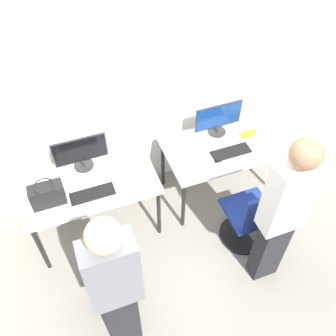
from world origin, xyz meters
TOP-DOWN VIEW (x-y plane):
  - ground_plane at (0.00, 0.00)m, footprint 20.00×20.00m
  - wall_back at (0.00, 0.84)m, footprint 12.00×0.05m
  - desk_left at (-0.72, 0.36)m, footprint 1.27×0.72m
  - monitor_left at (-0.72, 0.59)m, footprint 0.52×0.20m
  - keyboard_left at (-0.72, 0.21)m, footprint 0.41×0.15m
  - mouse_left at (-0.43, 0.23)m, footprint 0.06×0.09m
  - office_chair_left at (-0.75, -0.47)m, footprint 0.48×0.48m
  - person_left at (-0.76, -0.83)m, footprint 0.36×0.23m
  - desk_right at (0.72, 0.36)m, footprint 1.27×0.72m
  - monitor_right at (0.72, 0.58)m, footprint 0.52×0.20m
  - keyboard_right at (0.72, 0.24)m, footprint 0.41×0.15m
  - mouse_right at (1.01, 0.26)m, footprint 0.06×0.09m
  - office_chair_right at (0.68, -0.36)m, footprint 0.48×0.48m
  - person_right at (0.66, -0.72)m, footprint 0.36×0.23m
  - handbag at (-1.10, 0.25)m, footprint 0.30×0.18m
  - placard_right at (1.00, 0.39)m, footprint 0.16×0.03m

SIDE VIEW (x-z plane):
  - ground_plane at x=0.00m, z-range 0.00..0.00m
  - office_chair_left at x=-0.75m, z-range -0.08..0.84m
  - office_chair_right at x=0.68m, z-range -0.08..0.84m
  - desk_left at x=-0.72m, z-range 0.29..1.02m
  - desk_right at x=0.72m, z-range 0.29..1.02m
  - keyboard_left at x=-0.72m, z-range 0.73..0.75m
  - keyboard_right at x=0.72m, z-range 0.73..0.75m
  - mouse_left at x=-0.43m, z-range 0.73..0.76m
  - mouse_right at x=1.01m, z-range 0.73..0.76m
  - placard_right at x=1.00m, z-range 0.73..0.81m
  - handbag at x=-1.10m, z-range 0.72..0.96m
  - monitor_left at x=-0.72m, z-range 0.73..1.09m
  - monitor_right at x=0.72m, z-range 0.73..1.09m
  - person_left at x=-0.76m, z-range 0.09..1.81m
  - person_right at x=0.66m, z-range 0.09..1.87m
  - wall_back at x=0.00m, z-range 0.00..2.80m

